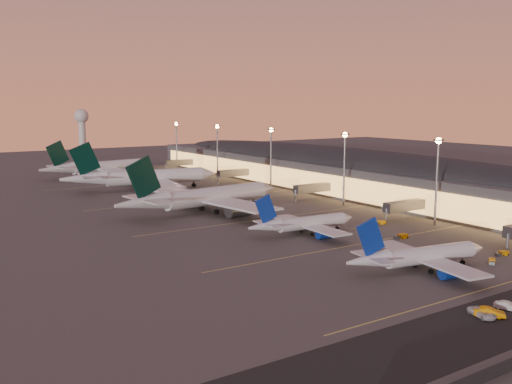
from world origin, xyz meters
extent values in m
plane|color=#474442|center=(0.00, 0.00, 0.00)|extent=(700.00, 700.00, 0.00)
cylinder|color=silver|center=(-2.68, -30.19, 3.37)|extent=(22.45, 7.52, 3.77)
cone|color=silver|center=(9.98, -32.41, 3.37)|extent=(4.16, 4.33, 3.77)
cone|color=silver|center=(-18.50, -27.43, 3.84)|extent=(10.49, 5.43, 3.77)
cube|color=silver|center=(-3.73, -30.01, 2.71)|extent=(11.79, 32.36, 0.41)
cylinder|color=#0F2E99|center=(-1.83, -23.26, 1.44)|extent=(5.41, 3.64, 2.83)
cylinder|color=#0F2E99|center=(-4.23, -37.01, 1.44)|extent=(5.41, 3.64, 2.83)
cube|color=#0F2E99|center=(-18.01, -27.51, 8.73)|extent=(6.90, 1.75, 8.17)
cube|color=silver|center=(-17.30, -27.64, 4.41)|extent=(5.48, 11.87, 0.26)
cylinder|color=black|center=(6.48, -31.79, 0.74)|extent=(0.35, 0.35, 1.49)
cylinder|color=black|center=(6.48, -31.79, 0.53)|extent=(1.15, 0.83, 1.05)
cylinder|color=black|center=(-3.98, -27.29, 0.74)|extent=(0.35, 0.35, 1.49)
cylinder|color=black|center=(-3.98, -27.29, 0.53)|extent=(1.15, 0.83, 1.05)
cylinder|color=black|center=(-4.89, -32.48, 0.74)|extent=(0.35, 0.35, 1.49)
cylinder|color=black|center=(-4.89, -32.48, 0.53)|extent=(1.15, 0.83, 1.05)
cylinder|color=silver|center=(-1.90, 11.14, 3.20)|extent=(21.22, 5.00, 3.58)
cone|color=silver|center=(10.28, 10.31, 3.20)|extent=(3.63, 3.80, 3.58)
cone|color=silver|center=(-17.12, 12.17, 3.65)|extent=(9.71, 4.21, 3.58)
cube|color=silver|center=(-2.91, 11.21, 2.58)|extent=(8.13, 30.48, 0.39)
cylinder|color=#0F2E99|center=(-1.79, 17.78, 1.37)|extent=(4.92, 3.00, 2.68)
cylinder|color=#0F2E99|center=(-2.69, 4.55, 1.37)|extent=(4.92, 3.00, 2.68)
cube|color=#0F2E99|center=(-16.65, 12.14, 8.29)|extent=(6.58, 0.98, 7.76)
cube|color=silver|center=(-15.97, 12.09, 4.19)|extent=(4.12, 11.05, 0.25)
cylinder|color=black|center=(6.91, 10.54, 0.71)|extent=(0.31, 0.31, 1.41)
cylinder|color=black|center=(6.91, 10.54, 0.50)|extent=(1.04, 0.69, 1.00)
cylinder|color=black|center=(-3.42, 13.75, 0.71)|extent=(0.31, 0.31, 1.41)
cylinder|color=black|center=(-3.42, 13.75, 0.50)|extent=(1.04, 0.69, 1.00)
cylinder|color=black|center=(-3.76, 8.75, 0.71)|extent=(0.31, 0.31, 1.41)
cylinder|color=black|center=(-3.76, 8.75, 0.50)|extent=(1.04, 0.69, 1.00)
cylinder|color=silver|center=(-7.19, 55.08, 5.32)|extent=(39.53, 11.11, 5.91)
cone|color=silver|center=(15.30, 58.13, 5.32)|extent=(7.04, 6.70, 5.91)
cone|color=silver|center=(-35.31, 51.27, 6.06)|extent=(18.29, 8.23, 5.91)
cube|color=silver|center=(-9.07, 54.83, 4.29)|extent=(18.93, 58.14, 0.65)
cylinder|color=#585B60|center=(-9.51, 67.45, 2.29)|extent=(9.34, 5.58, 4.43)
cylinder|color=#585B60|center=(-6.13, 42.54, 2.29)|extent=(9.34, 5.58, 4.43)
cube|color=black|center=(-34.43, 51.38, 13.69)|extent=(11.67, 2.45, 13.12)
cube|color=silver|center=(-33.18, 51.55, 6.95)|extent=(9.01, 21.23, 0.41)
cylinder|color=black|center=(9.08, 57.29, 1.18)|extent=(0.53, 0.53, 2.36)
cylinder|color=black|center=(9.08, 57.29, 0.83)|extent=(1.78, 1.25, 1.66)
cylinder|color=black|center=(-10.87, 58.76, 1.18)|extent=(0.53, 0.53, 2.36)
cylinder|color=black|center=(-10.87, 58.76, 0.83)|extent=(1.78, 1.25, 1.66)
cylinder|color=black|center=(-9.76, 50.56, 1.18)|extent=(0.53, 0.53, 2.36)
cylinder|color=black|center=(-9.76, 50.56, 0.83)|extent=(1.78, 1.25, 1.66)
cylinder|color=silver|center=(-4.30, 112.06, 5.49)|extent=(40.78, 11.80, 6.10)
cone|color=silver|center=(18.87, 108.71, 5.49)|extent=(7.31, 6.96, 6.10)
cone|color=silver|center=(-33.27, 116.24, 6.25)|extent=(18.89, 8.64, 6.10)
cube|color=silver|center=(-6.24, 112.34, 4.42)|extent=(20.02, 60.01, 0.67)
cylinder|color=#585B60|center=(-3.09, 124.98, 2.36)|extent=(9.67, 5.83, 4.57)
cylinder|color=#585B60|center=(-6.80, 99.32, 2.36)|extent=(9.67, 5.83, 4.57)
cube|color=black|center=(-32.37, 116.11, 14.12)|extent=(12.03, 2.63, 13.53)
cube|color=silver|center=(-31.08, 115.93, 7.16)|extent=(9.47, 21.93, 0.43)
cylinder|color=black|center=(12.46, 109.64, 1.22)|extent=(0.55, 0.55, 2.44)
cylinder|color=black|center=(12.46, 109.64, 0.85)|extent=(1.84, 1.30, 1.71)
cylinder|color=black|center=(-6.91, 116.75, 1.22)|extent=(0.55, 0.55, 2.44)
cylinder|color=black|center=(-6.91, 116.75, 0.85)|extent=(1.84, 1.30, 1.71)
cylinder|color=black|center=(-8.13, 108.30, 1.22)|extent=(0.55, 0.55, 2.44)
cylinder|color=black|center=(-8.13, 108.30, 0.85)|extent=(1.84, 1.30, 1.71)
cylinder|color=silver|center=(-5.68, 166.73, 4.97)|extent=(36.95, 11.69, 5.53)
cone|color=silver|center=(15.22, 170.36, 4.97)|extent=(6.75, 6.45, 5.53)
cone|color=silver|center=(-31.82, 162.19, 5.66)|extent=(17.21, 8.27, 5.53)
cube|color=silver|center=(-7.43, 166.43, 4.01)|extent=(19.59, 54.45, 0.61)
cylinder|color=#585B60|center=(-8.28, 178.21, 2.14)|extent=(8.84, 5.49, 4.14)
cylinder|color=#585B60|center=(-4.26, 155.05, 2.14)|extent=(8.84, 5.49, 4.14)
cube|color=black|center=(-31.01, 162.34, 12.80)|extent=(10.88, 2.68, 12.26)
cube|color=silver|center=(-29.85, 162.54, 6.49)|extent=(9.10, 19.96, 0.39)
cylinder|color=black|center=(9.44, 169.36, 1.11)|extent=(0.51, 0.51, 2.21)
cylinder|color=black|center=(9.44, 169.36, 0.77)|extent=(1.69, 1.22, 1.55)
cylinder|color=black|center=(-9.25, 170.04, 1.11)|extent=(0.51, 0.51, 2.21)
cylinder|color=black|center=(-9.25, 170.04, 0.77)|extent=(1.69, 1.22, 1.55)
cylinder|color=black|center=(-7.93, 162.41, 1.11)|extent=(0.51, 0.51, 2.21)
cylinder|color=black|center=(-7.93, 162.41, 0.77)|extent=(1.69, 1.22, 1.55)
cube|color=#48494D|center=(62.00, 72.50, 6.00)|extent=(40.00, 255.00, 12.00)
ellipsoid|color=black|center=(62.00, 72.50, 12.00)|extent=(39.00, 253.00, 10.92)
cube|color=#FFB459|center=(41.80, 72.50, 5.00)|extent=(0.40, 244.80, 8.00)
cylinder|color=gray|center=(26.00, -30.00, 2.20)|extent=(0.70, 0.70, 4.40)
cube|color=#585B60|center=(34.00, 10.00, 4.50)|extent=(16.00, 3.20, 3.00)
cylinder|color=gray|center=(26.00, 10.00, 2.20)|extent=(0.70, 0.70, 4.40)
cube|color=#585B60|center=(34.00, 55.00, 4.50)|extent=(16.00, 3.20, 3.00)
cylinder|color=gray|center=(26.00, 55.00, 2.20)|extent=(0.70, 0.70, 4.40)
cube|color=#585B60|center=(34.00, 112.00, 4.50)|extent=(16.00, 3.20, 3.00)
cylinder|color=gray|center=(26.00, 112.00, 2.20)|extent=(0.70, 0.70, 4.40)
cube|color=#585B60|center=(34.00, 168.00, 4.50)|extent=(16.00, 3.20, 3.00)
cylinder|color=gray|center=(26.00, 168.00, 2.20)|extent=(0.70, 0.70, 4.40)
cylinder|color=gray|center=(36.00, 0.00, 12.50)|extent=(0.70, 0.70, 25.00)
cube|color=gray|center=(36.00, 0.00, 25.20)|extent=(2.20, 2.20, 0.50)
sphere|color=#F2B35C|center=(36.00, 0.00, 25.00)|extent=(1.80, 1.80, 1.80)
cylinder|color=gray|center=(36.00, 40.00, 12.50)|extent=(0.70, 0.70, 25.00)
cube|color=gray|center=(36.00, 40.00, 25.20)|extent=(2.20, 2.20, 0.50)
sphere|color=#F2B35C|center=(36.00, 40.00, 25.00)|extent=(1.80, 1.80, 1.80)
cylinder|color=gray|center=(36.00, 85.00, 12.50)|extent=(0.70, 0.70, 25.00)
cube|color=gray|center=(36.00, 85.00, 25.20)|extent=(2.20, 2.20, 0.50)
sphere|color=#F2B35C|center=(36.00, 85.00, 25.00)|extent=(1.80, 1.80, 1.80)
cylinder|color=gray|center=(36.00, 130.00, 12.50)|extent=(0.70, 0.70, 25.00)
cube|color=gray|center=(36.00, 130.00, 25.20)|extent=(2.20, 2.20, 0.50)
sphere|color=#F2B35C|center=(36.00, 130.00, 25.00)|extent=(1.80, 1.80, 1.80)
cylinder|color=gray|center=(36.00, 175.00, 12.50)|extent=(0.70, 0.70, 25.00)
cube|color=gray|center=(36.00, 175.00, 25.20)|extent=(2.20, 2.20, 0.50)
sphere|color=#F2B35C|center=(36.00, 175.00, 25.00)|extent=(1.80, 1.80, 1.80)
cylinder|color=silver|center=(10.00, 260.00, 13.00)|extent=(4.40, 4.40, 26.00)
sphere|color=silver|center=(10.00, 260.00, 28.00)|extent=(9.00, 9.00, 9.00)
cube|color=#D8C659|center=(0.00, -45.00, 0.01)|extent=(90.00, 0.36, 0.00)
cube|color=#D8C659|center=(0.00, -5.00, 0.01)|extent=(90.00, 0.36, 0.00)
cube|color=#D8C659|center=(0.00, 35.00, 0.01)|extent=(90.00, 0.36, 0.00)
cube|color=#D8C659|center=(0.00, 80.00, 0.01)|extent=(90.00, 0.36, 0.00)
cube|color=#D8C659|center=(0.00, 135.00, 0.01)|extent=(90.00, 0.36, 0.00)
cylinder|color=#2D2D30|center=(-36.00, -68.00, 1.00)|extent=(0.12, 0.12, 2.00)
cube|color=orange|center=(21.60, -31.94, 0.51)|extent=(2.32, 1.54, 1.02)
cube|color=#585B60|center=(19.93, -31.82, 0.37)|extent=(1.38, 1.29, 0.74)
cylinder|color=black|center=(22.49, -31.30, 0.20)|extent=(0.42, 0.19, 0.41)
cylinder|color=black|center=(22.39, -32.69, 0.20)|extent=(0.42, 0.19, 0.41)
cylinder|color=black|center=(20.82, -31.18, 0.20)|extent=(0.42, 0.19, 0.41)
cylinder|color=black|center=(20.72, -32.58, 0.20)|extent=(0.42, 0.19, 0.41)
cube|color=orange|center=(13.51, -34.37, 0.49)|extent=(2.53, 2.31, 0.98)
cube|color=#585B60|center=(12.18, -35.27, 0.36)|extent=(1.69, 1.66, 0.71)
cylinder|color=black|center=(13.80, -33.36, 0.20)|extent=(0.42, 0.35, 0.39)
cylinder|color=black|center=(14.55, -34.47, 0.20)|extent=(0.42, 0.35, 0.39)
cylinder|color=black|center=(12.47, -34.26, 0.20)|extent=(0.42, 0.35, 0.39)
cylinder|color=black|center=(13.22, -35.37, 0.20)|extent=(0.42, 0.35, 0.39)
cube|color=orange|center=(23.65, 9.44, 0.53)|extent=(2.72, 2.46, 1.06)
cube|color=#585B60|center=(22.20, 10.38, 0.38)|extent=(1.81, 1.78, 0.77)
cylinder|color=black|center=(24.76, 9.57, 0.21)|extent=(0.45, 0.38, 0.42)
cylinder|color=black|center=(23.98, 8.37, 0.21)|extent=(0.45, 0.38, 0.42)
cylinder|color=black|center=(23.31, 10.51, 0.21)|extent=(0.45, 0.38, 0.42)
cylinder|color=black|center=(22.53, 9.31, 0.21)|extent=(0.45, 0.38, 0.42)
cube|color=orange|center=(14.85, -6.73, 0.60)|extent=(2.71, 1.82, 1.19)
cube|color=#585B60|center=(12.91, -6.58, 0.43)|extent=(1.62, 1.52, 0.87)
cylinder|color=black|center=(15.88, -5.99, 0.24)|extent=(0.49, 0.23, 0.48)
cylinder|color=black|center=(15.76, -7.61, 0.24)|extent=(0.49, 0.23, 0.48)
cylinder|color=black|center=(13.94, -5.84, 0.24)|extent=(0.49, 0.23, 0.48)
cylinder|color=black|center=(13.82, -7.46, 0.24)|extent=(0.49, 0.23, 0.48)
imported|color=silver|center=(-11.03, -54.07, 0.74)|extent=(2.78, 4.72, 1.47)
imported|color=orange|center=(-16.61, -54.35, 0.84)|extent=(4.63, 5.01, 1.67)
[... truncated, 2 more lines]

